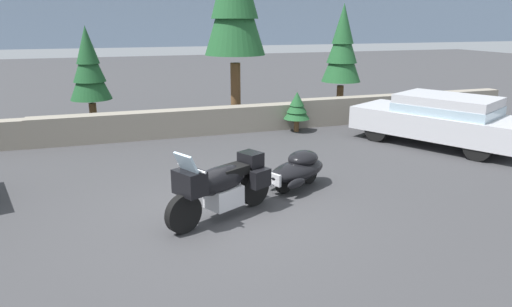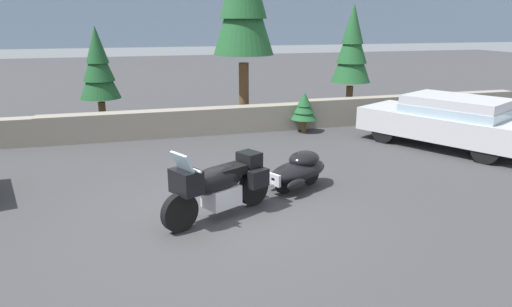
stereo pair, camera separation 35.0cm
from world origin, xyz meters
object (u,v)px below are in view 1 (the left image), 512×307
Objects in this scene: sedan_at_right_edge at (440,118)px; pine_tree_secondary at (89,67)px; pine_tree_far_right at (342,47)px; touring_motorcycle at (221,184)px; car_shaped_trailer at (298,169)px.

sedan_at_right_edge is 1.50× the size of pine_tree_secondary.
pine_tree_secondary is 8.39m from pine_tree_far_right.
pine_tree_secondary is at bearing 106.45° from touring_motorcycle.
pine_tree_far_right reaches higher than touring_motorcycle.
sedan_at_right_edge reaches higher than touring_motorcycle.
pine_tree_secondary reaches higher than car_shaped_trailer.
pine_tree_secondary reaches higher than touring_motorcycle.
pine_tree_far_right is (4.32, 6.31, 2.05)m from car_shaped_trailer.
car_shaped_trailer is 7.80m from pine_tree_secondary.
sedan_at_right_edge is at bearing 22.73° from touring_motorcycle.
sedan_at_right_edge is 10.26m from pine_tree_secondary.
sedan_at_right_edge reaches higher than car_shaped_trailer.
pine_tree_secondary is at bearing 178.98° from pine_tree_far_right.
touring_motorcycle is 0.54× the size of pine_tree_far_right.
touring_motorcycle is 1.00× the size of car_shaped_trailer.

